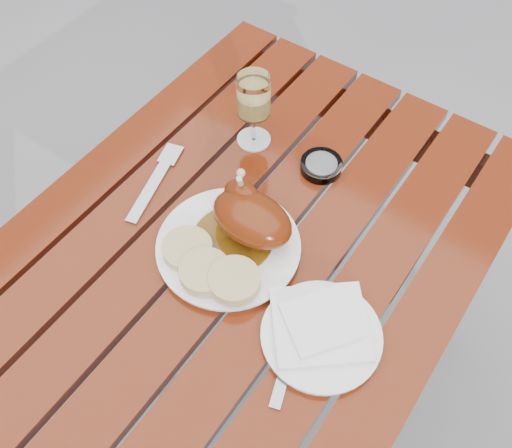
% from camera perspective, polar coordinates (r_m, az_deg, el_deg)
% --- Properties ---
extents(ground, '(60.00, 60.00, 0.00)m').
position_cam_1_polar(ground, '(1.74, -1.81, -16.72)').
color(ground, slate).
rests_on(ground, ground).
extents(table, '(0.80, 1.20, 0.75)m').
position_cam_1_polar(table, '(1.38, -2.22, -11.81)').
color(table, maroon).
rests_on(table, ground).
extents(dinner_plate, '(0.32, 0.32, 0.02)m').
position_cam_1_polar(dinner_plate, '(1.06, -2.77, -2.33)').
color(dinner_plate, white).
rests_on(dinner_plate, table).
extents(roast_duck, '(0.18, 0.16, 0.12)m').
position_cam_1_polar(roast_duck, '(1.03, -0.65, 0.78)').
color(roast_duck, '#5B360A').
rests_on(roast_duck, dinner_plate).
extents(bread_dumplings, '(0.20, 0.11, 0.03)m').
position_cam_1_polar(bread_dumplings, '(1.01, -4.77, -4.27)').
color(bread_dumplings, '#D0B97E').
rests_on(bread_dumplings, dinner_plate).
extents(wine_glass, '(0.09, 0.09, 0.17)m').
position_cam_1_polar(wine_glass, '(1.18, -0.23, 11.24)').
color(wine_glass, '#DDC164').
rests_on(wine_glass, table).
extents(side_plate, '(0.21, 0.21, 0.02)m').
position_cam_1_polar(side_plate, '(0.98, 6.54, -11.08)').
color(side_plate, white).
rests_on(side_plate, table).
extents(napkin, '(0.21, 0.21, 0.01)m').
position_cam_1_polar(napkin, '(0.97, 6.42, -9.98)').
color(napkin, white).
rests_on(napkin, side_plate).
extents(ashtray, '(0.11, 0.11, 0.02)m').
position_cam_1_polar(ashtray, '(1.18, 6.54, 5.81)').
color(ashtray, '#B2B7BC').
rests_on(ashtray, table).
extents(fork, '(0.08, 0.19, 0.01)m').
position_cam_1_polar(fork, '(1.17, -10.30, 3.80)').
color(fork, gray).
rests_on(fork, table).
extents(knife, '(0.08, 0.19, 0.01)m').
position_cam_1_polar(knife, '(0.97, 3.45, -12.66)').
color(knife, gray).
rests_on(knife, table).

